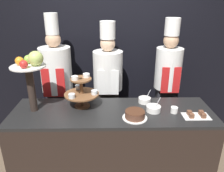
{
  "coord_description": "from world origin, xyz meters",
  "views": [
    {
      "loc": [
        -0.04,
        -1.75,
        2.03
      ],
      "look_at": [
        0.0,
        0.43,
        1.16
      ],
      "focal_mm": 35.0,
      "sensor_mm": 36.0,
      "label": 1
    }
  ],
  "objects_px": {
    "cake_round": "(135,115)",
    "serving_bowl_far": "(145,100)",
    "tiered_stand": "(82,91)",
    "chef_left": "(57,82)",
    "fruit_pedestal": "(31,70)",
    "chef_center_left": "(108,83)",
    "serving_bowl_near": "(153,109)",
    "chef_center_right": "(167,80)",
    "cake_square_tray": "(196,115)",
    "cup_white": "(174,110)"
  },
  "relations": [
    {
      "from": "chef_left",
      "to": "chef_center_right",
      "type": "xyz_separation_m",
      "value": [
        1.46,
        0.0,
        0.02
      ]
    },
    {
      "from": "tiered_stand",
      "to": "chef_left",
      "type": "relative_size",
      "value": 0.2
    },
    {
      "from": "cup_white",
      "to": "cake_square_tray",
      "type": "height_order",
      "value": "cup_white"
    },
    {
      "from": "fruit_pedestal",
      "to": "chef_left",
      "type": "distance_m",
      "value": 0.71
    },
    {
      "from": "cake_square_tray",
      "to": "chef_center_right",
      "type": "xyz_separation_m",
      "value": [
        -0.11,
        0.77,
        0.1
      ]
    },
    {
      "from": "chef_left",
      "to": "serving_bowl_far",
      "type": "bearing_deg",
      "value": -21.57
    },
    {
      "from": "cup_white",
      "to": "serving_bowl_near",
      "type": "xyz_separation_m",
      "value": [
        -0.21,
        0.04,
        -0.0
      ]
    },
    {
      "from": "fruit_pedestal",
      "to": "chef_center_right",
      "type": "height_order",
      "value": "chef_center_right"
    },
    {
      "from": "serving_bowl_near",
      "to": "chef_center_left",
      "type": "xyz_separation_m",
      "value": [
        -0.49,
        0.65,
        0.05
      ]
    },
    {
      "from": "cup_white",
      "to": "tiered_stand",
      "type": "bearing_deg",
      "value": 170.63
    },
    {
      "from": "serving_bowl_near",
      "to": "chef_center_left",
      "type": "distance_m",
      "value": 0.81
    },
    {
      "from": "tiered_stand",
      "to": "fruit_pedestal",
      "type": "relative_size",
      "value": 0.58
    },
    {
      "from": "cake_square_tray",
      "to": "chef_left",
      "type": "height_order",
      "value": "chef_left"
    },
    {
      "from": "chef_center_left",
      "to": "cake_round",
      "type": "bearing_deg",
      "value": -71.12
    },
    {
      "from": "serving_bowl_near",
      "to": "cup_white",
      "type": "bearing_deg",
      "value": -10.0
    },
    {
      "from": "serving_bowl_far",
      "to": "chef_center_left",
      "type": "distance_m",
      "value": 0.61
    },
    {
      "from": "cake_round",
      "to": "chef_left",
      "type": "xyz_separation_m",
      "value": [
        -0.94,
        0.79,
        0.06
      ]
    },
    {
      "from": "chef_left",
      "to": "chef_center_right",
      "type": "bearing_deg",
      "value": 0.0
    },
    {
      "from": "serving_bowl_near",
      "to": "chef_left",
      "type": "height_order",
      "value": "chef_left"
    },
    {
      "from": "cake_round",
      "to": "serving_bowl_far",
      "type": "distance_m",
      "value": 0.39
    },
    {
      "from": "tiered_stand",
      "to": "chef_center_right",
      "type": "distance_m",
      "value": 1.2
    },
    {
      "from": "serving_bowl_far",
      "to": "cup_white",
      "type": "bearing_deg",
      "value": -42.68
    },
    {
      "from": "cake_round",
      "to": "chef_center_left",
      "type": "relative_size",
      "value": 0.14
    },
    {
      "from": "chef_left",
      "to": "cake_square_tray",
      "type": "bearing_deg",
      "value": -26.12
    },
    {
      "from": "cake_square_tray",
      "to": "chef_center_right",
      "type": "distance_m",
      "value": 0.79
    },
    {
      "from": "fruit_pedestal",
      "to": "chef_left",
      "type": "xyz_separation_m",
      "value": [
        0.1,
        0.6,
        -0.36
      ]
    },
    {
      "from": "fruit_pedestal",
      "to": "cake_round",
      "type": "bearing_deg",
      "value": -10.26
    },
    {
      "from": "serving_bowl_near",
      "to": "chef_center_left",
      "type": "bearing_deg",
      "value": 126.86
    },
    {
      "from": "cup_white",
      "to": "chef_center_left",
      "type": "height_order",
      "value": "chef_center_left"
    },
    {
      "from": "cup_white",
      "to": "chef_center_right",
      "type": "relative_size",
      "value": 0.04
    },
    {
      "from": "chef_left",
      "to": "fruit_pedestal",
      "type": "bearing_deg",
      "value": -99.72
    },
    {
      "from": "fruit_pedestal",
      "to": "cup_white",
      "type": "relative_size",
      "value": 8.87
    },
    {
      "from": "cup_white",
      "to": "chef_left",
      "type": "relative_size",
      "value": 0.04
    },
    {
      "from": "fruit_pedestal",
      "to": "cake_square_tray",
      "type": "relative_size",
      "value": 2.41
    },
    {
      "from": "chef_center_left",
      "to": "serving_bowl_near",
      "type": "bearing_deg",
      "value": -53.14
    },
    {
      "from": "cup_white",
      "to": "serving_bowl_near",
      "type": "height_order",
      "value": "serving_bowl_near"
    },
    {
      "from": "chef_center_left",
      "to": "cup_white",
      "type": "bearing_deg",
      "value": -44.49
    },
    {
      "from": "fruit_pedestal",
      "to": "chef_center_left",
      "type": "height_order",
      "value": "chef_center_left"
    },
    {
      "from": "cake_round",
      "to": "fruit_pedestal",
      "type": "bearing_deg",
      "value": 169.74
    },
    {
      "from": "chef_left",
      "to": "chef_center_left",
      "type": "height_order",
      "value": "chef_left"
    },
    {
      "from": "chef_center_right",
      "to": "chef_left",
      "type": "bearing_deg",
      "value": -180.0
    },
    {
      "from": "tiered_stand",
      "to": "serving_bowl_near",
      "type": "xyz_separation_m",
      "value": [
        0.78,
        -0.13,
        -0.16
      ]
    },
    {
      "from": "fruit_pedestal",
      "to": "chef_left",
      "type": "relative_size",
      "value": 0.35
    },
    {
      "from": "tiered_stand",
      "to": "cake_square_tray",
      "type": "height_order",
      "value": "tiered_stand"
    },
    {
      "from": "cup_white",
      "to": "chef_left",
      "type": "bearing_deg",
      "value": 153.41
    },
    {
      "from": "serving_bowl_near",
      "to": "fruit_pedestal",
      "type": "bearing_deg",
      "value": 177.88
    },
    {
      "from": "tiered_stand",
      "to": "cup_white",
      "type": "xyz_separation_m",
      "value": [
        0.99,
        -0.16,
        -0.16
      ]
    },
    {
      "from": "fruit_pedestal",
      "to": "chef_center_left",
      "type": "distance_m",
      "value": 1.05
    },
    {
      "from": "fruit_pedestal",
      "to": "cake_square_tray",
      "type": "xyz_separation_m",
      "value": [
        1.68,
        -0.17,
        -0.44
      ]
    },
    {
      "from": "tiered_stand",
      "to": "chef_center_left",
      "type": "distance_m",
      "value": 0.61
    }
  ]
}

